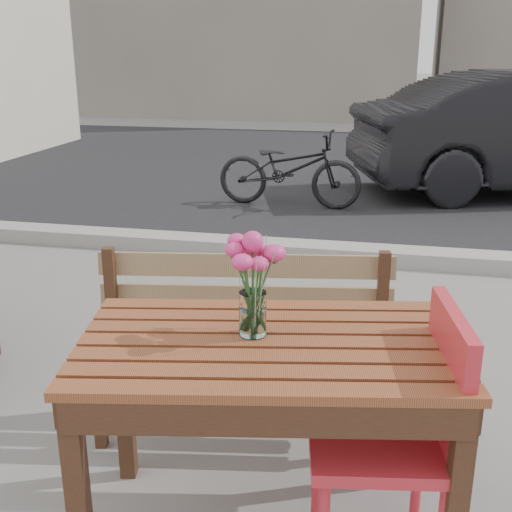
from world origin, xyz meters
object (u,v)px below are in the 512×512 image
at_px(main_table, 267,375).
at_px(main_vase, 253,272).
at_px(bicycle, 289,169).
at_px(red_chair, 407,422).

height_order(main_table, main_vase, main_vase).
relative_size(main_vase, bicycle, 0.23).
relative_size(red_chair, main_vase, 2.56).
distance_m(red_chair, bicycle, 4.93).
relative_size(main_table, red_chair, 1.48).
distance_m(main_table, main_vase, 0.34).
bearing_deg(main_vase, main_table, -30.59).
bearing_deg(bicycle, main_table, -167.50).
height_order(main_vase, bicycle, main_vase).
bearing_deg(red_chair, main_vase, -105.03).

